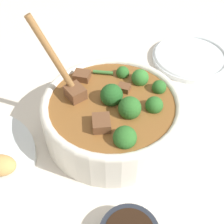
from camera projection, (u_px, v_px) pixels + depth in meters
The scene contains 3 objects.
ground_plane at pixel (112, 130), 0.62m from camera, with size 4.00×4.00×0.00m, color silver.
stew_bowl at pixel (112, 114), 0.59m from camera, with size 0.26×0.26×0.23m.
empty_plate at pixel (191, 57), 0.78m from camera, with size 0.19×0.19×0.02m.
Camera 1 is at (0.05, 0.40, 0.48)m, focal length 50.00 mm.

